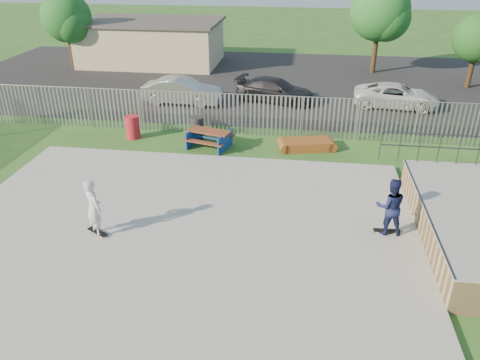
# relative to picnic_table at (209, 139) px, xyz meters

# --- Properties ---
(ground) EXTENTS (120.00, 120.00, 0.00)m
(ground) POSITION_rel_picnic_table_xyz_m (0.45, -7.24, -0.41)
(ground) COLOR #2D5E20
(ground) RESTS_ON ground
(concrete_slab) EXTENTS (15.00, 12.00, 0.15)m
(concrete_slab) POSITION_rel_picnic_table_xyz_m (0.45, -7.24, -0.33)
(concrete_slab) COLOR #989893
(concrete_slab) RESTS_ON ground
(fence) EXTENTS (26.04, 16.02, 2.00)m
(fence) POSITION_rel_picnic_table_xyz_m (1.45, -2.66, 0.59)
(fence) COLOR gray
(fence) RESTS_ON ground
(picnic_table) EXTENTS (2.25, 2.02, 0.80)m
(picnic_table) POSITION_rel_picnic_table_xyz_m (0.00, 0.00, 0.00)
(picnic_table) COLOR brown
(picnic_table) RESTS_ON ground
(funbox) EXTENTS (2.31, 1.52, 0.42)m
(funbox) POSITION_rel_picnic_table_xyz_m (4.38, 0.38, -0.20)
(funbox) COLOR brown
(funbox) RESTS_ON ground
(trash_bin_red) EXTENTS (0.65, 0.65, 1.09)m
(trash_bin_red) POSITION_rel_picnic_table_xyz_m (-3.80, 0.62, 0.13)
(trash_bin_red) COLOR #B41B27
(trash_bin_red) RESTS_ON ground
(trash_bin_grey) EXTENTS (0.63, 0.63, 1.06)m
(trash_bin_grey) POSITION_rel_picnic_table_xyz_m (-0.78, 0.99, 0.12)
(trash_bin_grey) COLOR #252528
(trash_bin_grey) RESTS_ON ground
(parking_lot) EXTENTS (40.00, 18.00, 0.02)m
(parking_lot) POSITION_rel_picnic_table_xyz_m (0.45, 11.76, -0.40)
(parking_lot) COLOR black
(parking_lot) RESTS_ON ground
(car_silver) EXTENTS (4.53, 1.73, 1.47)m
(car_silver) POSITION_rel_picnic_table_xyz_m (-2.79, 6.11, 0.35)
(car_silver) COLOR silver
(car_silver) RESTS_ON parking_lot
(car_dark) EXTENTS (4.92, 2.97, 1.33)m
(car_dark) POSITION_rel_picnic_table_xyz_m (2.47, 7.22, 0.28)
(car_dark) COLOR black
(car_dark) RESTS_ON parking_lot
(car_white) EXTENTS (4.88, 2.67, 1.29)m
(car_white) POSITION_rel_picnic_table_xyz_m (9.25, 7.13, 0.26)
(car_white) COLOR silver
(car_white) RESTS_ON parking_lot
(building) EXTENTS (10.40, 6.40, 3.20)m
(building) POSITION_rel_picnic_table_xyz_m (-7.55, 15.76, 1.20)
(building) COLOR #C3B796
(building) RESTS_ON ground
(tree_left) EXTENTS (3.48, 3.48, 5.37)m
(tree_left) POSITION_rel_picnic_table_xyz_m (-12.82, 13.29, 3.20)
(tree_left) COLOR #412D1A
(tree_left) RESTS_ON ground
(tree_mid) EXTENTS (4.03, 4.03, 6.21)m
(tree_mid) POSITION_rel_picnic_table_xyz_m (8.87, 15.08, 3.77)
(tree_mid) COLOR #402F19
(tree_mid) RESTS_ON ground
(tree_right) EXTENTS (2.99, 2.99, 4.61)m
(tree_right) POSITION_rel_picnic_table_xyz_m (14.46, 11.91, 2.69)
(tree_right) COLOR #392A16
(tree_right) RESTS_ON ground
(skateboard_a) EXTENTS (0.81, 0.24, 0.08)m
(skateboard_a) POSITION_rel_picnic_table_xyz_m (6.93, -6.35, -0.22)
(skateboard_a) COLOR black
(skateboard_a) RESTS_ON concrete_slab
(skateboard_b) EXTENTS (0.80, 0.56, 0.08)m
(skateboard_b) POSITION_rel_picnic_table_xyz_m (-2.04, -7.67, -0.22)
(skateboard_b) COLOR black
(skateboard_b) RESTS_ON concrete_slab
(skater_navy) EXTENTS (0.94, 0.75, 1.86)m
(skater_navy) POSITION_rel_picnic_table_xyz_m (6.93, -6.35, 0.67)
(skater_navy) COLOR #151B43
(skater_navy) RESTS_ON concrete_slab
(skater_white) EXTENTS (0.81, 0.77, 1.86)m
(skater_white) POSITION_rel_picnic_table_xyz_m (-2.04, -7.67, 0.67)
(skater_white) COLOR silver
(skater_white) RESTS_ON concrete_slab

